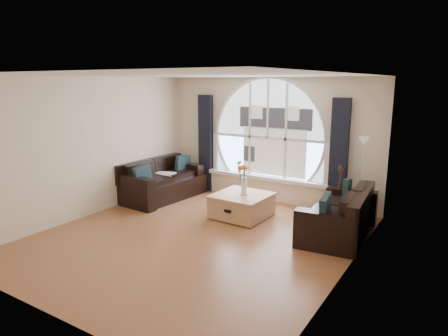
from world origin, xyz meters
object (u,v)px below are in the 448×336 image
coffee_chest (242,205)px  floor_lamp (361,179)px  sofa_left (163,181)px  vase_flowers (244,175)px  guitar (340,192)px  potted_plant (239,166)px  sofa_right (339,213)px

coffee_chest → floor_lamp: 2.32m
sofa_left → floor_lamp: floor_lamp is taller
vase_flowers → guitar: vase_flowers is taller
floor_lamp → guitar: 0.46m
floor_lamp → potted_plant: size_ratio=5.61×
vase_flowers → sofa_right: bearing=1.9°
coffee_chest → potted_plant: size_ratio=3.58×
sofa_right → guitar: guitar is taller
coffee_chest → guitar: (1.63, 0.95, 0.28)m
coffee_chest → sofa_left: bearing=177.4°
sofa_right → potted_plant: size_ratio=6.42×
sofa_right → floor_lamp: bearing=79.1°
floor_lamp → vase_flowers: bearing=-150.7°
coffee_chest → vase_flowers: bearing=-6.4°
guitar → sofa_right: bearing=-58.4°
sofa_right → potted_plant: bearing=149.9°
floor_lamp → guitar: (-0.35, -0.13, -0.27)m
potted_plant → sofa_left: bearing=-140.5°
vase_flowers → floor_lamp: size_ratio=0.44×
vase_flowers → potted_plant: (-0.86, 1.30, -0.16)m
sofa_left → sofa_right: sofa_left is taller
sofa_left → guitar: guitar is taller
guitar → sofa_left: bearing=-152.7°
sofa_left → vase_flowers: bearing=-0.2°
sofa_left → coffee_chest: 2.18m
sofa_right → coffee_chest: sofa_right is taller
vase_flowers → guitar: bearing=31.2°
coffee_chest → floor_lamp: floor_lamp is taller
sofa_left → guitar: size_ratio=1.85×
sofa_left → sofa_right: 4.04m
vase_flowers → guitar: size_ratio=0.66×
sofa_right → guitar: (-0.25, 0.89, 0.13)m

